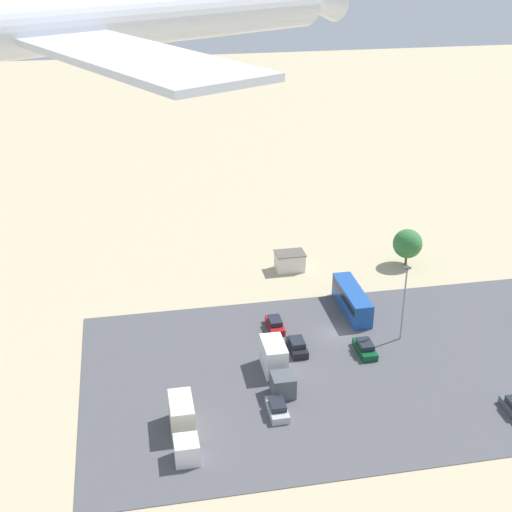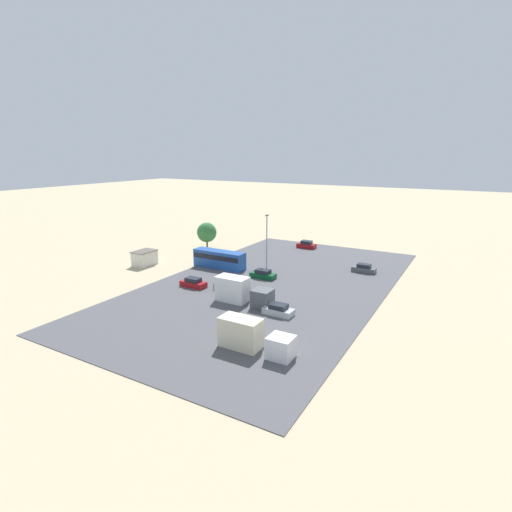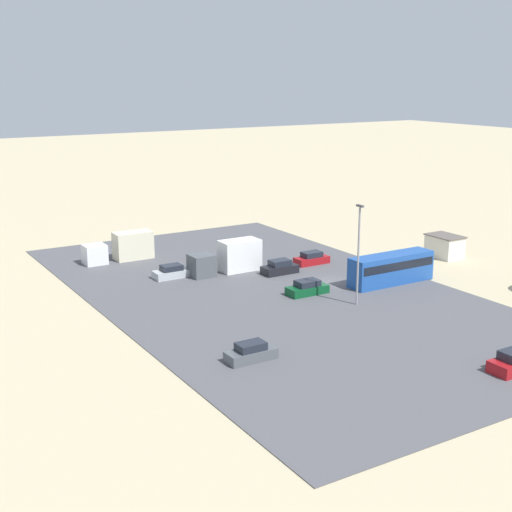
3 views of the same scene
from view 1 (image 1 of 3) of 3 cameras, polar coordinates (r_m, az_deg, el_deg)
The scene contains 13 objects.
ground_plane at distance 90.57m, azimuth 6.44°, elevation -6.26°, with size 400.00×400.00×0.00m, color tan.
parking_lot_surface at distance 84.58m, azimuth 7.91°, elevation -8.87°, with size 62.56×34.59×0.08m.
shed_building at distance 105.33m, azimuth 2.71°, elevation -0.42°, with size 4.38×3.15×2.77m.
bus at distance 95.01m, azimuth 7.69°, elevation -3.44°, with size 2.53×10.08×3.21m.
parked_car_1 at distance 86.48m, azimuth 3.31°, elevation -7.23°, with size 1.91×4.11×1.59m.
parked_car_3 at distance 76.70m, azimuth 1.72°, elevation -12.10°, with size 1.89×4.04×1.45m.
parked_car_4 at distance 90.76m, azimuth 1.53°, elevation -5.50°, with size 1.79×4.21×1.49m.
parked_car_5 at distance 87.09m, azimuth 8.72°, elevation -7.29°, with size 1.87×4.36×1.48m.
parked_truck_0 at distance 73.57m, azimuth -5.86°, elevation -13.23°, with size 2.38×8.46×3.34m.
parked_truck_1 at distance 81.55m, azimuth 1.62°, elevation -8.63°, with size 2.50×8.49×3.55m.
tree_near_shed at distance 108.29m, azimuth 12.03°, elevation 0.97°, with size 4.38×4.38×5.65m.
light_pole_lot_centre at distance 88.13m, azimuth 11.75°, elevation -3.51°, with size 0.90×0.28×9.93m.
airplane at distance 43.65m, azimuth -14.95°, elevation 17.54°, with size 38.32×32.84×9.07m.
Camera 1 is at (24.19, 73.14, 47.62)m, focal length 50.00 mm.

